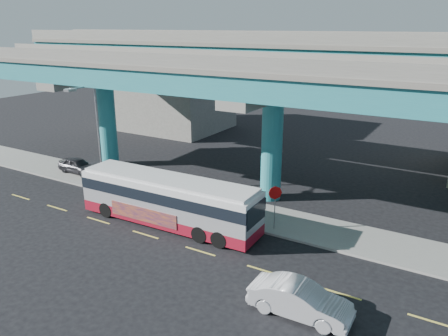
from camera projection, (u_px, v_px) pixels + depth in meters
The scene contains 10 objects.
ground at pixel (203, 249), 24.85m from camera, with size 120.00×120.00×0.00m, color black.
sidewalk at pixel (248, 214), 29.32m from camera, with size 70.00×4.00×0.15m, color gray.
lane_markings at pixel (200, 251), 24.60m from camera, with size 58.00×0.12×0.01m.
viaduct at pixel (275, 72), 29.43m from camera, with size 52.00×12.40×11.70m.
building_concrete at pixel (173, 91), 52.74m from camera, with size 12.00×10.00×9.00m, color gray.
transit_bus at pixel (169, 199), 27.48m from camera, with size 12.32×2.94×3.14m.
sedan at pixel (300, 300), 19.01m from camera, with size 4.57×1.67×1.50m, color silver.
parked_car at pixel (78, 165), 37.05m from camera, with size 3.77×1.57×1.28m, color #2B2A2F.
street_lamp at pixel (92, 123), 31.72m from camera, with size 0.50×2.61×8.07m.
stop_sign at pixel (275, 198), 26.37m from camera, with size 0.65×0.58×2.80m.
Camera 1 is at (12.33, -18.45, 12.15)m, focal length 35.00 mm.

